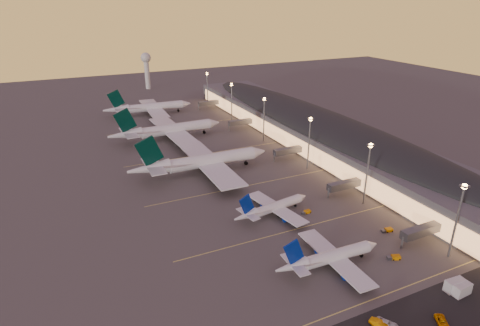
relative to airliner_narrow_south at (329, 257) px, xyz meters
name	(u,v)px	position (x,y,z in m)	size (l,w,h in m)	color
ground	(287,223)	(2.16, 27.75, -3.40)	(700.00, 700.00, 0.00)	#464340
airliner_narrow_south	(329,257)	(0.00, 0.00, 0.00)	(36.75, 32.76, 13.15)	silver
airliner_narrow_north	(272,208)	(0.02, 35.33, -0.23)	(34.35, 31.01, 12.28)	silver
airliner_wide_near	(201,162)	(-10.44, 85.00, 2.22)	(68.04, 61.72, 21.84)	silver
airliner_wide_mid	(167,130)	(-11.34, 140.18, 2.16)	(67.40, 61.34, 21.59)	silver
airliner_wide_far	(149,108)	(-8.41, 198.85, 1.71)	(61.96, 56.39, 19.84)	silver
terminal_building	(314,127)	(63.99, 100.22, 5.38)	(56.35, 255.00, 17.46)	#504F55
light_masts	(282,121)	(38.16, 92.75, 14.15)	(2.20, 217.20, 25.90)	slate
radar_tower	(146,65)	(12.16, 287.75, 18.47)	(9.00, 9.00, 32.50)	silver
lane_markings	(241,182)	(2.16, 67.75, -3.39)	(90.00, 180.36, 0.00)	#D8C659
baggage_tug_a	(394,257)	(21.43, -5.71, -2.83)	(4.49, 3.07, 1.25)	orange
baggage_tug_b	(387,230)	(31.41, 7.54, -2.84)	(4.30, 2.31, 1.22)	orange
baggage_tug_c	(306,212)	(12.79, 30.92, -2.88)	(3.89, 1.86, 1.14)	orange
catering_truck_a	(456,285)	(25.97, -24.17, -1.72)	(6.55, 2.93, 3.59)	silver
catering_truck_b	(463,290)	(26.27, -26.26, -1.79)	(6.22, 2.68, 3.44)	silver
service_van_b	(380,324)	(-3.33, -25.66, -2.54)	(1.81, 5.19, 1.71)	orange
service_van_c	(387,324)	(-1.51, -26.35, -2.60)	(2.67, 5.79, 1.61)	silver
service_van_d	(442,322)	(11.73, -31.74, -2.64)	(2.53, 5.48, 1.52)	orange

